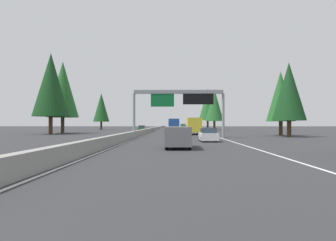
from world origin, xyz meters
The scene contains 20 objects.
ground_plane centered at (60.00, 0.00, 0.00)m, with size 320.00×320.00×0.00m, color #2D2D30.
median_barrier centered at (80.00, 0.30, 0.45)m, with size 180.00×0.56×0.90m, color gray.
shoulder_stripe_right centered at (70.00, -11.52, 0.01)m, with size 160.00×0.16×0.01m, color silver.
shoulder_stripe_median centered at (70.00, -0.25, 0.01)m, with size 160.00×0.16×0.01m, color silver.
sign_gantry_overhead centered at (40.25, -6.03, 5.23)m, with size 0.50×12.68×6.58m.
minivan_far_center centered at (21.92, -5.55, 0.95)m, with size 5.00×1.95×1.69m.
sedan_mid_center centered at (31.39, -8.98, 0.68)m, with size 4.40×1.80×1.47m.
sedan_mid_left centered at (56.79, -5.24, 0.68)m, with size 4.40×1.80×1.47m.
sedan_mid_right centered at (89.47, -8.89, 0.68)m, with size 4.40×1.80×1.47m.
box_truck_far_right centered at (53.45, -8.75, 1.61)m, with size 8.50×2.40×2.95m.
bus_distant_a centered at (75.82, -5.21, 1.72)m, with size 11.50×2.55×3.10m.
pickup_near_center centered at (127.17, -8.88, 0.91)m, with size 5.60×2.00×1.86m.
oncoming_near centered at (77.29, 2.99, 0.68)m, with size 4.40×1.80×1.47m.
conifer_right_near centered at (43.15, -22.07, 6.64)m, with size 4.81×4.81×10.92m.
conifer_right_mid centered at (48.76, -22.75, 6.40)m, with size 4.63×4.63×10.53m.
conifer_right_far centered at (91.08, -17.31, 7.53)m, with size 5.45×5.45×12.39m.
conifer_right_distant centered at (110.89, -17.45, 8.96)m, with size 6.48×6.48×14.73m.
conifer_left_near centered at (54.05, 17.41, 9.08)m, with size 6.56×6.56×14.92m.
conifer_left_mid centered at (60.33, 17.46, 8.90)m, with size 6.44×6.44×14.64m.
conifer_left_far centered at (95.92, 17.90, 7.05)m, with size 5.10×5.10×11.60m.
Camera 1 is at (-2.90, -5.26, 1.95)m, focal length 33.49 mm.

